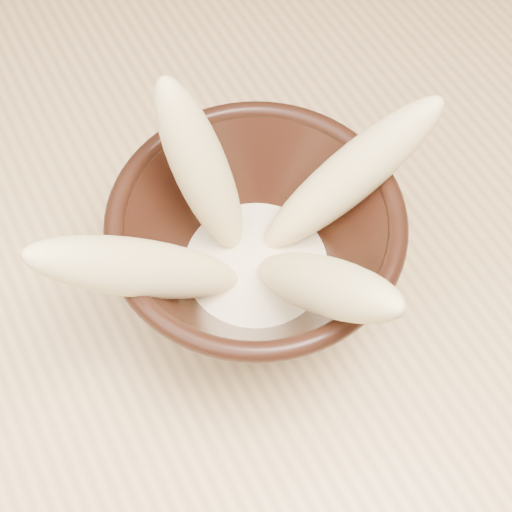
% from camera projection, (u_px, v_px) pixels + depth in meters
% --- Properties ---
extents(table, '(1.20, 0.80, 0.75)m').
position_uv_depth(table, '(168.00, 260.00, 0.67)').
color(table, '#DAB778').
rests_on(table, ground).
extents(bowl, '(0.20, 0.20, 0.11)m').
position_uv_depth(bowl, '(256.00, 249.00, 0.51)').
color(bowl, black).
rests_on(bowl, table).
extents(milk_puddle, '(0.11, 0.11, 0.02)m').
position_uv_depth(milk_puddle, '(256.00, 268.00, 0.54)').
color(milk_puddle, '#FAECC9').
rests_on(milk_puddle, bowl).
extents(banana_upright, '(0.07, 0.09, 0.16)m').
position_uv_depth(banana_upright, '(202.00, 171.00, 0.48)').
color(banana_upright, '#F7E492').
rests_on(banana_upright, bowl).
extents(banana_left, '(0.15, 0.04, 0.16)m').
position_uv_depth(banana_left, '(146.00, 269.00, 0.45)').
color(banana_left, '#F7E492').
rests_on(banana_left, bowl).
extents(banana_right, '(0.15, 0.06, 0.15)m').
position_uv_depth(banana_right, '(347.00, 178.00, 0.49)').
color(banana_right, '#F7E492').
rests_on(banana_right, bowl).
extents(banana_front, '(0.06, 0.15, 0.16)m').
position_uv_depth(banana_front, '(321.00, 285.00, 0.45)').
color(banana_front, '#F7E492').
rests_on(banana_front, bowl).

